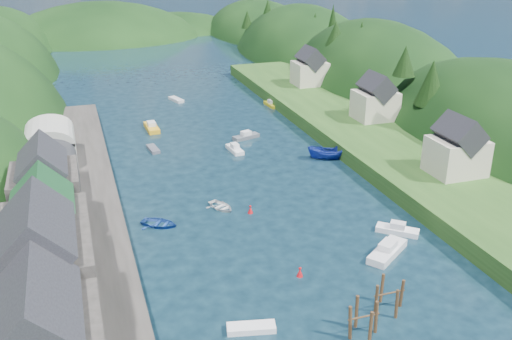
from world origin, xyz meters
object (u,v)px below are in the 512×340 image
object	(u,v)px
channel_buoy_near	(300,272)
channel_buoy_far	(250,210)
piling_cluster_near	(363,322)
piling_cluster_far	(389,298)

from	to	relation	value
channel_buoy_near	channel_buoy_far	distance (m)	15.56
channel_buoy_far	piling_cluster_near	bearing A→B (deg)	-85.39
piling_cluster_near	channel_buoy_near	bearing A→B (deg)	99.00
piling_cluster_near	channel_buoy_far	world-z (taller)	piling_cluster_near
piling_cluster_near	piling_cluster_far	size ratio (longest dim) A/B	1.08
piling_cluster_far	channel_buoy_far	bearing A→B (deg)	104.94
piling_cluster_far	channel_buoy_near	world-z (taller)	piling_cluster_far
channel_buoy_near	channel_buoy_far	xyz separation A→B (m)	(-0.44, 15.55, 0.00)
piling_cluster_near	channel_buoy_near	world-z (taller)	piling_cluster_near
piling_cluster_near	channel_buoy_far	size ratio (longest dim) A/B	3.53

